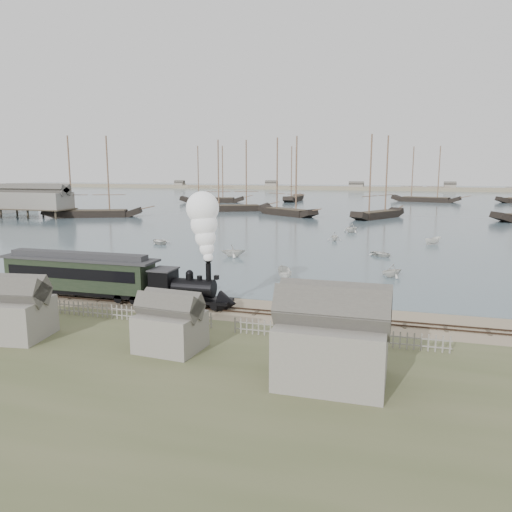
# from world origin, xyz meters

# --- Properties ---
(ground) EXTENTS (600.00, 600.00, 0.00)m
(ground) POSITION_xyz_m (0.00, 0.00, 0.00)
(ground) COLOR tan
(ground) RESTS_ON ground
(harbor_water) EXTENTS (600.00, 336.00, 0.06)m
(harbor_water) POSITION_xyz_m (0.00, 170.00, 0.03)
(harbor_water) COLOR #42545E
(harbor_water) RESTS_ON ground
(rail_track) EXTENTS (120.00, 1.80, 0.16)m
(rail_track) POSITION_xyz_m (0.00, -2.00, 0.04)
(rail_track) COLOR #35271D
(rail_track) RESTS_ON ground
(picket_fence_west) EXTENTS (19.00, 0.10, 1.20)m
(picket_fence_west) POSITION_xyz_m (-6.50, -7.00, 0.00)
(picket_fence_west) COLOR gray
(picket_fence_west) RESTS_ON ground
(picket_fence_east) EXTENTS (15.00, 0.10, 1.20)m
(picket_fence_east) POSITION_xyz_m (12.50, -7.50, 0.00)
(picket_fence_east) COLOR gray
(picket_fence_east) RESTS_ON ground
(shed_left) EXTENTS (5.00, 4.00, 4.10)m
(shed_left) POSITION_xyz_m (-10.00, -13.00, 0.00)
(shed_left) COLOR gray
(shed_left) RESTS_ON ground
(shed_mid) EXTENTS (4.00, 3.50, 3.60)m
(shed_mid) POSITION_xyz_m (2.00, -12.00, 0.00)
(shed_mid) COLOR gray
(shed_mid) RESTS_ON ground
(shed_right) EXTENTS (6.00, 5.00, 5.10)m
(shed_right) POSITION_xyz_m (13.00, -14.00, 0.00)
(shed_right) COLOR gray
(shed_right) RESTS_ON ground
(far_spit) EXTENTS (500.00, 20.00, 1.80)m
(far_spit) POSITION_xyz_m (0.00, 250.00, 0.00)
(far_spit) COLOR tan
(far_spit) RESTS_ON ground
(locomotive) EXTENTS (7.79, 2.91, 9.71)m
(locomotive) POSITION_xyz_m (-0.03, -2.00, 4.48)
(locomotive) COLOR black
(locomotive) RESTS_ON ground
(passenger_coach) EXTENTS (15.51, 2.99, 3.77)m
(passenger_coach) POSITION_xyz_m (-12.22, -2.00, 2.36)
(passenger_coach) COLOR black
(passenger_coach) RESTS_ON ground
(beached_dinghy) EXTENTS (4.09, 4.56, 0.78)m
(beached_dinghy) POSITION_xyz_m (-9.57, 0.85, 0.39)
(beached_dinghy) COLOR silver
(beached_dinghy) RESTS_ON ground
(rowboat_0) EXTENTS (4.96, 5.11, 0.86)m
(rowboat_0) POSITION_xyz_m (-14.93, 10.51, 0.49)
(rowboat_0) COLOR silver
(rowboat_0) RESTS_ON harbor_water
(rowboat_1) EXTENTS (3.59, 3.89, 1.70)m
(rowboat_1) POSITION_xyz_m (-5.59, 22.69, 0.91)
(rowboat_1) COLOR silver
(rowboat_1) RESTS_ON harbor_water
(rowboat_2) EXTENTS (3.76, 2.53, 1.36)m
(rowboat_2) POSITION_xyz_m (4.51, 10.37, 0.74)
(rowboat_2) COLOR silver
(rowboat_2) RESTS_ON harbor_water
(rowboat_3) EXTENTS (4.06, 4.17, 0.71)m
(rowboat_3) POSITION_xyz_m (13.86, 28.86, 0.41)
(rowboat_3) COLOR silver
(rowboat_3) RESTS_ON harbor_water
(rowboat_4) EXTENTS (3.70, 3.71, 1.48)m
(rowboat_4) POSITION_xyz_m (15.59, 15.40, 0.80)
(rowboat_4) COLOR silver
(rowboat_4) RESTS_ON harbor_water
(rowboat_5) EXTENTS (2.97, 3.10, 1.20)m
(rowboat_5) POSITION_xyz_m (21.19, 42.25, 0.66)
(rowboat_5) COLOR silver
(rowboat_5) RESTS_ON harbor_water
(rowboat_6) EXTENTS (4.79, 4.86, 0.83)m
(rowboat_6) POSITION_xyz_m (-20.91, 30.73, 0.47)
(rowboat_6) COLOR silver
(rowboat_6) RESTS_ON harbor_water
(rowboat_7) EXTENTS (3.03, 2.72, 1.43)m
(rowboat_7) POSITION_xyz_m (5.65, 42.11, 0.78)
(rowboat_7) COLOR silver
(rowboat_7) RESTS_ON harbor_water
(rowboat_8) EXTENTS (4.51, 4.38, 1.81)m
(rowboat_8) POSITION_xyz_m (7.24, 53.85, 0.97)
(rowboat_8) COLOR silver
(rowboat_8) RESTS_ON harbor_water
(schooner_0) EXTENTS (24.00, 14.12, 20.00)m
(schooner_0) POSITION_xyz_m (-57.79, 66.68, 10.06)
(schooner_0) COLOR black
(schooner_0) RESTS_ON harbor_water
(schooner_1) EXTENTS (20.49, 12.96, 20.00)m
(schooner_1) POSITION_xyz_m (-29.71, 93.19, 10.06)
(schooner_1) COLOR black
(schooner_1) RESTS_ON harbor_water
(schooner_2) EXTENTS (18.06, 14.47, 20.00)m
(schooner_2) POSITION_xyz_m (-12.22, 84.30, 10.06)
(schooner_2) COLOR black
(schooner_2) RESTS_ON harbor_water
(schooner_3) EXTENTS (12.72, 17.92, 20.00)m
(schooner_3) POSITION_xyz_m (10.57, 83.42, 10.06)
(schooner_3) COLOR black
(schooner_3) RESTS_ON harbor_water
(schooner_6) EXTENTS (23.19, 9.98, 20.00)m
(schooner_6) POSITION_xyz_m (-49.13, 125.53, 10.06)
(schooner_6) COLOR black
(schooner_6) RESTS_ON harbor_water
(schooner_7) EXTENTS (4.65, 19.42, 20.00)m
(schooner_7) POSITION_xyz_m (-22.97, 141.75, 10.06)
(schooner_7) COLOR black
(schooner_7) RESTS_ON harbor_water
(schooner_8) EXTENTS (24.52, 11.24, 20.00)m
(schooner_8) POSITION_xyz_m (23.91, 150.60, 10.06)
(schooner_8) COLOR black
(schooner_8) RESTS_ON harbor_water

